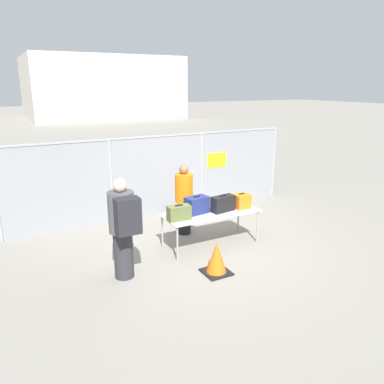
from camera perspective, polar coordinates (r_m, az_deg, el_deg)
name	(u,v)px	position (r m, az deg, el deg)	size (l,w,h in m)	color
ground_plane	(205,248)	(8.03, 2.01, -8.50)	(120.00, 120.00, 0.00)	gray
fence_section	(159,174)	(9.72, -4.98, 2.77)	(7.65, 0.07, 2.12)	#9EA0A5
inspection_table	(211,214)	(7.94, 2.90, -3.39)	(2.06, 0.84, 0.74)	silver
suitcase_olive	(179,213)	(7.42, -2.00, -3.19)	(0.46, 0.24, 0.32)	#566033
suitcase_navy	(197,205)	(7.79, 0.73, -2.01)	(0.51, 0.36, 0.38)	navy
suitcase_black	(223,204)	(7.94, 4.74, -1.78)	(0.54, 0.28, 0.36)	black
suitcase_orange	(241,201)	(8.22, 7.53, -1.37)	(0.33, 0.31, 0.33)	orange
traveler_hooded	(123,226)	(6.56, -10.45, -5.04)	(0.45, 0.70, 1.83)	#2D2D33
security_worker_near	(184,199)	(8.50, -1.23, -1.02)	(0.40, 0.40, 1.63)	black
utility_trailer	(158,177)	(12.54, -5.18, 2.27)	(4.20, 1.92, 0.61)	#4C6B47
distant_hangar	(101,88)	(41.43, -13.71, 15.18)	(14.53, 11.11, 6.00)	beige
traffic_cone	(216,259)	(6.94, 3.75, -10.11)	(0.49, 0.49, 0.61)	black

